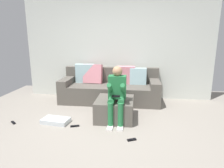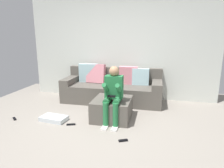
{
  "view_description": "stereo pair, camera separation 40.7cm",
  "coord_description": "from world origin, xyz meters",
  "px_view_note": "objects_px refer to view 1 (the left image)",
  "views": [
    {
      "loc": [
        0.5,
        -2.95,
        1.59
      ],
      "look_at": [
        -0.02,
        1.27,
        0.58
      ],
      "focal_mm": 32.13,
      "sensor_mm": 36.0,
      "label": 1
    },
    {
      "loc": [
        0.9,
        -2.88,
        1.59
      ],
      "look_at": [
        -0.02,
        1.27,
        0.58
      ],
      "focal_mm": 32.13,
      "sensor_mm": 36.0,
      "label": 2
    }
  ],
  "objects_px": {
    "remote_near_ottoman": "(132,140)",
    "couch_sectional": "(110,89)",
    "person_seated": "(117,92)",
    "storage_bin": "(56,121)",
    "remote_by_storage_bin": "(75,126)",
    "remote_under_side_table": "(13,123)",
    "ottoman": "(115,109)"
  },
  "relations": [
    {
      "from": "person_seated",
      "to": "remote_by_storage_bin",
      "type": "relative_size",
      "value": 6.63
    },
    {
      "from": "person_seated",
      "to": "storage_bin",
      "type": "distance_m",
      "value": 1.28
    },
    {
      "from": "couch_sectional",
      "to": "person_seated",
      "type": "distance_m",
      "value": 1.34
    },
    {
      "from": "person_seated",
      "to": "remote_by_storage_bin",
      "type": "distance_m",
      "value": 0.98
    },
    {
      "from": "couch_sectional",
      "to": "remote_under_side_table",
      "type": "relative_size",
      "value": 16.62
    },
    {
      "from": "couch_sectional",
      "to": "remote_by_storage_bin",
      "type": "distance_m",
      "value": 1.65
    },
    {
      "from": "couch_sectional",
      "to": "remote_under_side_table",
      "type": "height_order",
      "value": "couch_sectional"
    },
    {
      "from": "remote_under_side_table",
      "to": "remote_near_ottoman",
      "type": "bearing_deg",
      "value": 31.08
    },
    {
      "from": "remote_by_storage_bin",
      "to": "remote_under_side_table",
      "type": "distance_m",
      "value": 1.2
    },
    {
      "from": "ottoman",
      "to": "storage_bin",
      "type": "bearing_deg",
      "value": -162.21
    },
    {
      "from": "remote_near_ottoman",
      "to": "remote_by_storage_bin",
      "type": "distance_m",
      "value": 1.1
    },
    {
      "from": "remote_by_storage_bin",
      "to": "remote_under_side_table",
      "type": "height_order",
      "value": "same"
    },
    {
      "from": "couch_sectional",
      "to": "person_seated",
      "type": "bearing_deg",
      "value": -76.72
    },
    {
      "from": "ottoman",
      "to": "remote_by_storage_bin",
      "type": "relative_size",
      "value": 4.78
    },
    {
      "from": "ottoman",
      "to": "remote_near_ottoman",
      "type": "distance_m",
      "value": 0.93
    },
    {
      "from": "person_seated",
      "to": "remote_by_storage_bin",
      "type": "xyz_separation_m",
      "value": [
        -0.73,
        -0.29,
        -0.59
      ]
    },
    {
      "from": "remote_by_storage_bin",
      "to": "remote_under_side_table",
      "type": "xyz_separation_m",
      "value": [
        -1.2,
        0.01,
        0.0
      ]
    },
    {
      "from": "person_seated",
      "to": "remote_near_ottoman",
      "type": "distance_m",
      "value": 0.93
    },
    {
      "from": "remote_near_ottoman",
      "to": "couch_sectional",
      "type": "bearing_deg",
      "value": 82.25
    },
    {
      "from": "couch_sectional",
      "to": "storage_bin",
      "type": "height_order",
      "value": "couch_sectional"
    },
    {
      "from": "person_seated",
      "to": "remote_near_ottoman",
      "type": "height_order",
      "value": "person_seated"
    },
    {
      "from": "remote_near_ottoman",
      "to": "remote_under_side_table",
      "type": "xyz_separation_m",
      "value": [
        -2.23,
        0.37,
        0.0
      ]
    },
    {
      "from": "remote_by_storage_bin",
      "to": "couch_sectional",
      "type": "bearing_deg",
      "value": 55.04
    },
    {
      "from": "storage_bin",
      "to": "remote_under_side_table",
      "type": "xyz_separation_m",
      "value": [
        -0.79,
        -0.12,
        -0.03
      ]
    },
    {
      "from": "couch_sectional",
      "to": "ottoman",
      "type": "bearing_deg",
      "value": -77.42
    },
    {
      "from": "couch_sectional",
      "to": "remote_by_storage_bin",
      "type": "xyz_separation_m",
      "value": [
        -0.43,
        -1.56,
        -0.31
      ]
    },
    {
      "from": "remote_near_ottoman",
      "to": "remote_by_storage_bin",
      "type": "height_order",
      "value": "same"
    },
    {
      "from": "ottoman",
      "to": "remote_by_storage_bin",
      "type": "height_order",
      "value": "ottoman"
    },
    {
      "from": "ottoman",
      "to": "person_seated",
      "type": "height_order",
      "value": "person_seated"
    },
    {
      "from": "storage_bin",
      "to": "remote_under_side_table",
      "type": "distance_m",
      "value": 0.8
    },
    {
      "from": "person_seated",
      "to": "remote_by_storage_bin",
      "type": "bearing_deg",
      "value": -158.53
    },
    {
      "from": "couch_sectional",
      "to": "storage_bin",
      "type": "bearing_deg",
      "value": -120.19
    }
  ]
}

